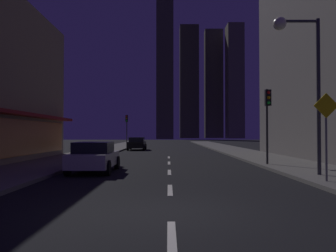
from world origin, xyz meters
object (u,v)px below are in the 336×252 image
car_parked_far (136,143)px  pedestrian_crossing_sign (325,129)px  car_parked_near (93,157)px  street_lamp_right (298,57)px  traffic_light_far_left (126,124)px  fire_hydrant_far_left (108,148)px  traffic_light_near_right (267,110)px

car_parked_far → pedestrian_crossing_sign: size_ratio=1.34×
car_parked_near → street_lamp_right: (8.98, -2.23, 4.33)m
car_parked_far → traffic_light_far_left: size_ratio=1.01×
car_parked_near → traffic_light_far_left: 29.01m
fire_hydrant_far_left → pedestrian_crossing_sign: 24.66m
traffic_light_near_right → street_lamp_right: bearing=-91.4°
fire_hydrant_far_left → traffic_light_far_left: (0.40, 11.29, 2.74)m
car_parked_near → pedestrian_crossing_sign: (9.20, -4.20, 1.28)m
traffic_light_far_left → street_lamp_right: street_lamp_right is taller
car_parked_far → traffic_light_near_right: size_ratio=1.01×
car_parked_far → pedestrian_crossing_sign: pedestrian_crossing_sign is taller
car_parked_far → street_lamp_right: bearing=-70.2°
fire_hydrant_far_left → traffic_light_near_right: (11.40, -14.86, 2.74)m
fire_hydrant_far_left → traffic_light_near_right: traffic_light_near_right is taller
fire_hydrant_far_left → car_parked_far: bearing=66.1°
traffic_light_near_right → traffic_light_far_left: (-11.00, 26.15, 0.00)m
car_parked_far → street_lamp_right: (8.98, -24.98, 4.33)m
car_parked_far → car_parked_near: bearing=-90.0°
car_parked_far → fire_hydrant_far_left: size_ratio=6.48×
traffic_light_far_left → street_lamp_right: size_ratio=0.64×
car_parked_near → street_lamp_right: street_lamp_right is taller
fire_hydrant_far_left → street_lamp_right: 23.24m
car_parked_near → car_parked_far: bearing=90.0°
pedestrian_crossing_sign → fire_hydrant_far_left: bearing=117.9°
street_lamp_right → pedestrian_crossing_sign: bearing=-83.6°
traffic_light_far_left → pedestrian_crossing_sign: traffic_light_far_left is taller
car_parked_far → pedestrian_crossing_sign: 28.51m
traffic_light_near_right → car_parked_near: bearing=-163.5°
car_parked_near → fire_hydrant_far_left: bearing=97.5°
car_parked_near → fire_hydrant_far_left: (-2.30, 17.56, -0.29)m
pedestrian_crossing_sign → car_parked_near: bearing=155.5°
traffic_light_near_right → traffic_light_far_left: bearing=112.8°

